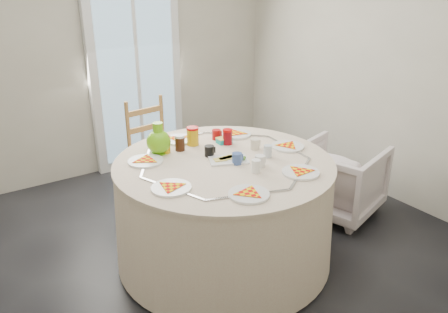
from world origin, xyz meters
TOP-DOWN VIEW (x-y plane):
  - floor at (0.00, 0.00)m, footprint 4.00×4.00m
  - wall_back at (0.00, 2.00)m, footprint 4.00×0.02m
  - wall_right at (2.00, 0.00)m, footprint 0.02×4.00m
  - glass_door at (0.40, 1.95)m, footprint 1.00×0.08m
  - table at (0.16, -0.03)m, footprint 1.56×1.56m
  - wooden_chair at (0.18, 1.08)m, footprint 0.47×0.45m
  - armchair at (1.36, -0.03)m, footprint 0.79×0.81m
  - place_settings at (0.16, -0.03)m, footprint 1.61×1.61m
  - jar_cluster at (0.12, 0.28)m, footprint 0.57×0.36m
  - butter_tub at (0.36, 0.26)m, footprint 0.11×0.08m
  - green_pitcher at (-0.15, 0.35)m, footprint 0.17×0.17m
  - cheese_platter at (0.18, -0.05)m, footprint 0.31×0.26m
  - mugs_glasses at (0.30, -0.02)m, footprint 0.64×0.64m

SIDE VIEW (x-z plane):
  - floor at x=0.00m, z-range 0.00..0.00m
  - table at x=0.16m, z-range -0.02..0.77m
  - armchair at x=1.36m, z-range 0.05..0.73m
  - wooden_chair at x=0.18m, z-range 0.00..0.94m
  - place_settings at x=0.16m, z-range 0.76..0.78m
  - cheese_platter at x=0.18m, z-range 0.76..0.79m
  - butter_tub at x=0.36m, z-range 0.76..0.81m
  - mugs_glasses at x=0.30m, z-range 0.76..0.86m
  - jar_cluster at x=0.12m, z-range 0.74..0.90m
  - green_pitcher at x=-0.15m, z-range 0.76..0.98m
  - glass_door at x=0.40m, z-range 0.00..2.10m
  - wall_back at x=0.00m, z-range 0.00..2.60m
  - wall_right at x=2.00m, z-range 0.00..2.60m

